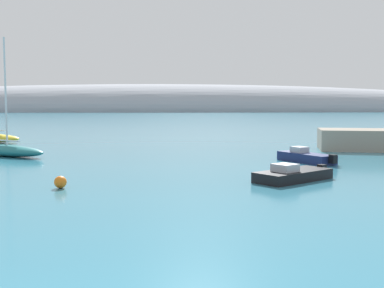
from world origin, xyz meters
The scene contains 5 objects.
distant_ridge centered at (-7.10, 224.84, 0.00)m, with size 370.99×52.42×26.19m, color #999EA8.
sailboat_teal_outer_mooring centered at (-10.41, 30.17, 0.49)m, with size 7.43×5.60×9.06m.
motorboat_navy_foreground centered at (11.57, 25.59, 0.36)m, with size 3.38×4.72×1.03m.
motorboat_black_alongside_breakwater centered at (8.73, 17.80, 0.32)m, with size 4.68×4.17×0.94m.
mooring_buoy_orange centered at (-2.99, 15.95, 0.30)m, with size 0.60×0.60×0.60m, color orange.
Camera 1 is at (2.53, -6.96, 4.09)m, focal length 44.74 mm.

